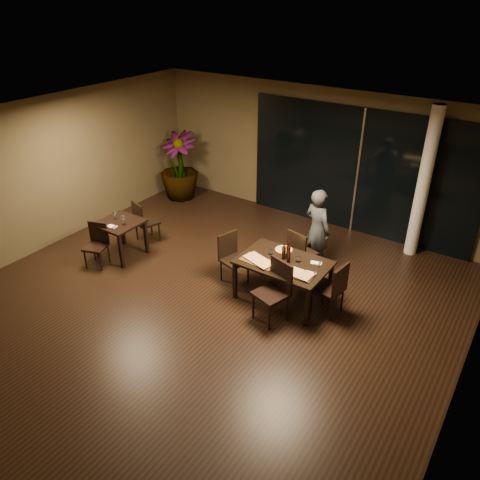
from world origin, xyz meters
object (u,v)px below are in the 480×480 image
at_px(side_table, 120,228).
at_px(chair_main_right, 333,287).
at_px(main_table, 283,265).
at_px(diner, 317,230).
at_px(chair_side_far, 143,220).
at_px(potted_plant, 179,166).
at_px(chair_main_near, 275,288).
at_px(chair_main_left, 232,255).
at_px(bottle_a, 284,251).
at_px(bottle_c, 288,250).
at_px(chair_main_far, 300,251).
at_px(chair_side_near, 97,242).
at_px(bottle_b, 289,255).

relative_size(side_table, chair_main_right, 0.83).
xyz_separation_m(main_table, diner, (0.01, 1.26, 0.13)).
xyz_separation_m(chair_side_far, potted_plant, (-0.91, 2.24, 0.32)).
bearing_deg(chair_main_near, chair_main_left, 173.24).
xyz_separation_m(chair_main_right, chair_side_far, (-4.31, 0.08, -0.02)).
distance_m(chair_main_right, bottle_a, 1.00).
height_order(bottle_a, bottle_c, bottle_c).
bearing_deg(bottle_a, chair_main_far, 93.66).
xyz_separation_m(chair_main_near, chair_main_right, (0.74, 0.60, -0.04)).
relative_size(chair_main_near, potted_plant, 0.61).
height_order(chair_side_far, chair_side_near, chair_side_far).
distance_m(chair_main_far, chair_side_near, 3.88).
xyz_separation_m(chair_main_far, bottle_a, (0.05, -0.72, 0.37)).
relative_size(chair_side_near, bottle_c, 2.49).
relative_size(diner, bottle_c, 4.70).
relative_size(chair_main_far, chair_side_far, 1.03).
bearing_deg(chair_side_far, chair_side_near, 101.76).
distance_m(chair_main_near, chair_side_near, 3.72).
bearing_deg(chair_main_left, chair_main_right, -71.25).
bearing_deg(bottle_b, chair_side_far, 177.95).
relative_size(main_table, chair_side_near, 1.75).
relative_size(main_table, side_table, 1.88).
height_order(potted_plant, bottle_b, potted_plant).
bearing_deg(potted_plant, diner, -14.59).
bearing_deg(side_table, chair_main_right, 7.68).
xyz_separation_m(chair_main_right, bottle_c, (-0.87, 0.05, 0.39)).
distance_m(main_table, diner, 1.27).
bearing_deg(chair_side_far, bottle_c, -162.71).
xyz_separation_m(chair_side_near, bottle_a, (3.50, 1.06, 0.43)).
bearing_deg(chair_side_near, potted_plant, 83.93).
relative_size(side_table, bottle_c, 2.33).
relative_size(chair_side_far, chair_side_near, 1.08).
relative_size(chair_main_right, bottle_a, 3.09).
xyz_separation_m(chair_side_far, bottle_b, (3.50, -0.13, 0.37)).
bearing_deg(chair_main_right, bottle_b, -79.12).
relative_size(bottle_a, bottle_c, 0.90).
height_order(side_table, chair_side_near, chair_side_near).
distance_m(side_table, diner, 3.84).
distance_m(side_table, potted_plant, 3.05).
bearing_deg(chair_main_left, chair_side_far, 102.91).
bearing_deg(diner, chair_main_left, 68.24).
xyz_separation_m(chair_side_near, diner, (3.55, 2.25, 0.33)).
relative_size(main_table, chair_main_near, 1.45).
distance_m(chair_main_near, potted_plant, 5.35).
bearing_deg(chair_main_far, bottle_a, 106.96).
distance_m(chair_main_near, bottle_c, 0.75).
distance_m(chair_main_left, potted_plant, 4.05).
relative_size(side_table, chair_side_far, 0.86).
relative_size(diner, bottle_b, 5.74).
relative_size(chair_side_far, potted_plant, 0.55).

